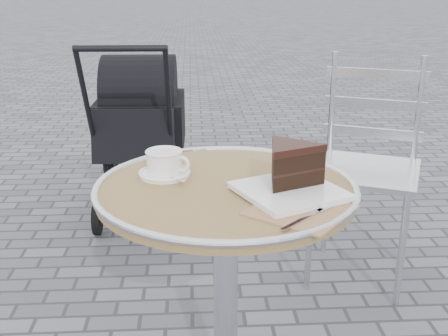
{
  "coord_description": "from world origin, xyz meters",
  "views": [
    {
      "loc": [
        -0.09,
        -1.42,
        1.27
      ],
      "look_at": [
        -0.0,
        0.0,
        0.78
      ],
      "focal_mm": 45.0,
      "sensor_mm": 36.0,
      "label": 1
    }
  ],
  "objects": [
    {
      "name": "baby_stroller",
      "position": [
        -0.38,
        1.62,
        0.45
      ],
      "size": [
        0.47,
        0.96,
        0.99
      ],
      "rotation": [
        0.0,
        0.0,
        -0.02
      ],
      "color": "black",
      "rests_on": "ground"
    },
    {
      "name": "bistro_chair",
      "position": [
        0.67,
        0.86,
        0.6
      ],
      "size": [
        0.57,
        0.57,
        0.96
      ],
      "rotation": [
        0.0,
        0.0,
        -0.41
      ],
      "color": "silver",
      "rests_on": "ground"
    },
    {
      "name": "cake_plate_set",
      "position": [
        0.17,
        -0.06,
        0.79
      ],
      "size": [
        0.32,
        0.41,
        0.13
      ],
      "rotation": [
        0.0,
        0.0,
        0.43
      ],
      "color": "#9E7356",
      "rests_on": "cafe_table"
    },
    {
      "name": "cappuccino_set",
      "position": [
        -0.17,
        0.09,
        0.76
      ],
      "size": [
        0.15,
        0.16,
        0.07
      ],
      "rotation": [
        0.0,
        0.0,
        -0.39
      ],
      "color": "white",
      "rests_on": "cafe_table"
    },
    {
      "name": "cafe_table",
      "position": [
        0.0,
        0.0,
        0.57
      ],
      "size": [
        0.72,
        0.72,
        0.74
      ],
      "color": "silver",
      "rests_on": "ground"
    }
  ]
}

